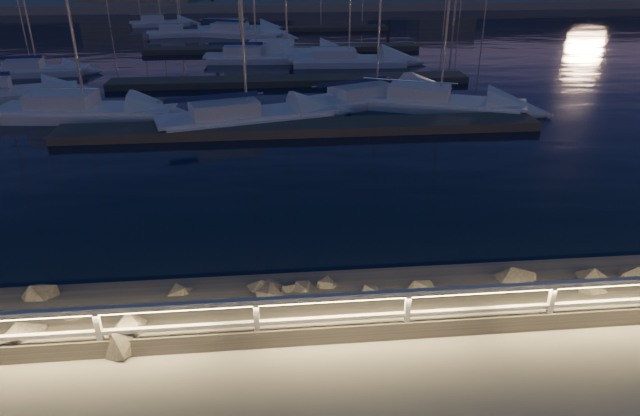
{
  "coord_description": "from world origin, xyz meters",
  "views": [
    {
      "loc": [
        -1.67,
        -9.25,
        7.23
      ],
      "look_at": [
        -0.36,
        4.0,
        1.07
      ],
      "focal_mm": 32.0,
      "sensor_mm": 36.0,
      "label": 1
    }
  ],
  "objects_px": {
    "sailboat_i": "(178,32)",
    "sailboat_m": "(159,22)",
    "sailboat_a": "(0,92)",
    "sailboat_c": "(436,101)",
    "sailboat_n": "(238,28)",
    "sailboat_l": "(346,59)",
    "guard_rail": "(355,306)",
    "sailboat_g": "(284,52)",
    "sailboat_h": "(373,95)",
    "sailboat_k": "(239,32)",
    "sailboat_b": "(242,116)",
    "sailboat_j": "(254,56)",
    "sailboat_f": "(81,109)",
    "sailboat_e": "(35,69)"
  },
  "relations": [
    {
      "from": "sailboat_f",
      "to": "sailboat_n",
      "type": "height_order",
      "value": "sailboat_f"
    },
    {
      "from": "sailboat_g",
      "to": "sailboat_k",
      "type": "relative_size",
      "value": 1.07
    },
    {
      "from": "sailboat_k",
      "to": "sailboat_a",
      "type": "bearing_deg",
      "value": -95.47
    },
    {
      "from": "sailboat_j",
      "to": "sailboat_n",
      "type": "distance_m",
      "value": 16.1
    },
    {
      "from": "sailboat_i",
      "to": "sailboat_m",
      "type": "bearing_deg",
      "value": 103.36
    },
    {
      "from": "guard_rail",
      "to": "sailboat_g",
      "type": "xyz_separation_m",
      "value": [
        0.01,
        34.63,
        -0.91
      ]
    },
    {
      "from": "sailboat_i",
      "to": "sailboat_k",
      "type": "bearing_deg",
      "value": -15.21
    },
    {
      "from": "sailboat_m",
      "to": "sailboat_k",
      "type": "bearing_deg",
      "value": -55.0
    },
    {
      "from": "sailboat_a",
      "to": "sailboat_b",
      "type": "height_order",
      "value": "sailboat_b"
    },
    {
      "from": "sailboat_f",
      "to": "sailboat_m",
      "type": "bearing_deg",
      "value": 99.56
    },
    {
      "from": "sailboat_g",
      "to": "sailboat_c",
      "type": "bearing_deg",
      "value": -57.33
    },
    {
      "from": "sailboat_i",
      "to": "sailboat_c",
      "type": "bearing_deg",
      "value": -66.48
    },
    {
      "from": "sailboat_c",
      "to": "sailboat_k",
      "type": "distance_m",
      "value": 29.25
    },
    {
      "from": "sailboat_c",
      "to": "sailboat_g",
      "type": "height_order",
      "value": "sailboat_g"
    },
    {
      "from": "sailboat_g",
      "to": "sailboat_m",
      "type": "distance_m",
      "value": 23.77
    },
    {
      "from": "sailboat_n",
      "to": "sailboat_j",
      "type": "bearing_deg",
      "value": -81.55
    },
    {
      "from": "sailboat_a",
      "to": "sailboat_g",
      "type": "relative_size",
      "value": 0.82
    },
    {
      "from": "sailboat_l",
      "to": "sailboat_m",
      "type": "relative_size",
      "value": 1.32
    },
    {
      "from": "sailboat_h",
      "to": "sailboat_g",
      "type": "bearing_deg",
      "value": 83.98
    },
    {
      "from": "sailboat_h",
      "to": "sailboat_l",
      "type": "xyz_separation_m",
      "value": [
        -0.0,
        10.69,
        0.01
      ]
    },
    {
      "from": "sailboat_a",
      "to": "sailboat_j",
      "type": "relative_size",
      "value": 1.0
    },
    {
      "from": "sailboat_a",
      "to": "sailboat_n",
      "type": "relative_size",
      "value": 1.03
    },
    {
      "from": "sailboat_g",
      "to": "sailboat_l",
      "type": "distance_m",
      "value": 5.21
    },
    {
      "from": "sailboat_f",
      "to": "sailboat_k",
      "type": "xyz_separation_m",
      "value": [
        6.88,
        27.12,
        -0.02
      ]
    },
    {
      "from": "guard_rail",
      "to": "sailboat_l",
      "type": "xyz_separation_m",
      "value": [
        4.29,
        31.66,
        -0.95
      ]
    },
    {
      "from": "sailboat_c",
      "to": "guard_rail",
      "type": "bearing_deg",
      "value": -88.32
    },
    {
      "from": "sailboat_g",
      "to": "sailboat_h",
      "type": "distance_m",
      "value": 14.32
    },
    {
      "from": "sailboat_j",
      "to": "sailboat_h",
      "type": "bearing_deg",
      "value": -59.14
    },
    {
      "from": "sailboat_a",
      "to": "sailboat_c",
      "type": "height_order",
      "value": "sailboat_c"
    },
    {
      "from": "sailboat_c",
      "to": "sailboat_n",
      "type": "height_order",
      "value": "sailboat_c"
    },
    {
      "from": "sailboat_g",
      "to": "sailboat_i",
      "type": "xyz_separation_m",
      "value": [
        -9.37,
        12.55,
        -0.07
      ]
    },
    {
      "from": "sailboat_k",
      "to": "sailboat_n",
      "type": "height_order",
      "value": "sailboat_k"
    },
    {
      "from": "guard_rail",
      "to": "sailboat_b",
      "type": "distance_m",
      "value": 17.52
    },
    {
      "from": "sailboat_i",
      "to": "sailboat_j",
      "type": "xyz_separation_m",
      "value": [
        7.11,
        -13.67,
        0.03
      ]
    },
    {
      "from": "sailboat_i",
      "to": "sailboat_l",
      "type": "distance_m",
      "value": 20.68
    },
    {
      "from": "sailboat_f",
      "to": "sailboat_n",
      "type": "xyz_separation_m",
      "value": [
        6.77,
        30.25,
        -0.04
      ]
    },
    {
      "from": "sailboat_h",
      "to": "sailboat_j",
      "type": "distance_m",
      "value": 14.15
    },
    {
      "from": "sailboat_e",
      "to": "sailboat_b",
      "type": "bearing_deg",
      "value": -47.07
    },
    {
      "from": "sailboat_g",
      "to": "sailboat_l",
      "type": "height_order",
      "value": "sailboat_g"
    },
    {
      "from": "guard_rail",
      "to": "sailboat_b",
      "type": "relative_size",
      "value": 3.06
    },
    {
      "from": "sailboat_a",
      "to": "sailboat_m",
      "type": "height_order",
      "value": "sailboat_a"
    },
    {
      "from": "sailboat_f",
      "to": "sailboat_k",
      "type": "relative_size",
      "value": 1.0
    },
    {
      "from": "sailboat_b",
      "to": "sailboat_l",
      "type": "height_order",
      "value": "sailboat_l"
    },
    {
      "from": "guard_rail",
      "to": "sailboat_i",
      "type": "height_order",
      "value": "sailboat_i"
    },
    {
      "from": "sailboat_h",
      "to": "sailboat_m",
      "type": "relative_size",
      "value": 1.28
    },
    {
      "from": "sailboat_g",
      "to": "sailboat_m",
      "type": "height_order",
      "value": "sailboat_g"
    },
    {
      "from": "guard_rail",
      "to": "sailboat_i",
      "type": "distance_m",
      "value": 48.12
    },
    {
      "from": "sailboat_k",
      "to": "sailboat_n",
      "type": "bearing_deg",
      "value": 114.85
    },
    {
      "from": "sailboat_f",
      "to": "sailboat_m",
      "type": "distance_m",
      "value": 35.72
    },
    {
      "from": "sailboat_i",
      "to": "sailboat_j",
      "type": "bearing_deg",
      "value": -69.88
    }
  ]
}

